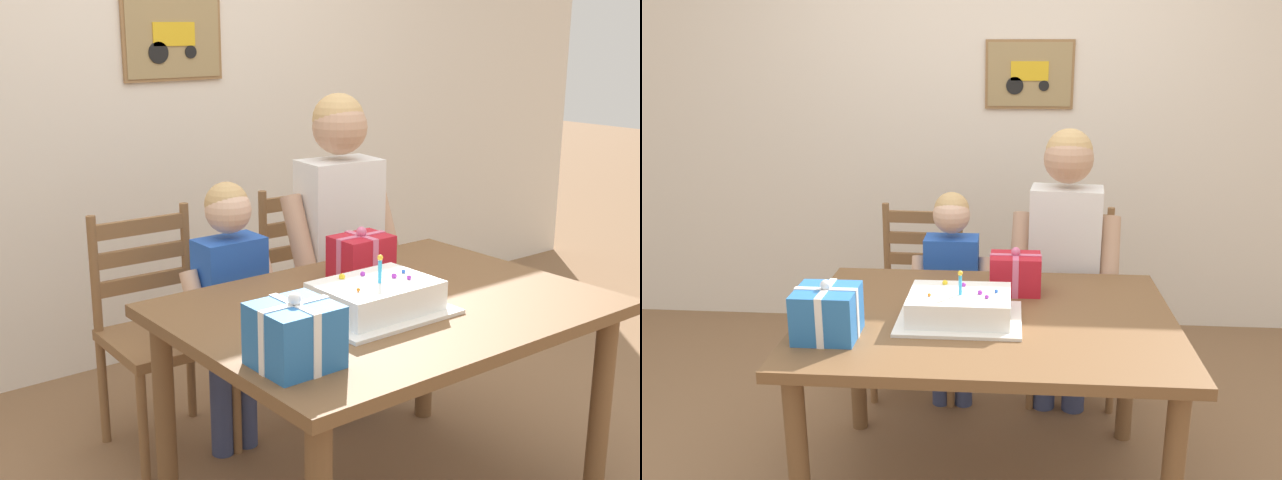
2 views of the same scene
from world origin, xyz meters
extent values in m
cube|color=silver|center=(0.00, 1.76, 1.30)|extent=(6.40, 0.08, 2.60)
cube|color=olive|center=(0.17, 1.71, 1.54)|extent=(0.51, 0.02, 0.39)
cube|color=#9E8456|center=(0.17, 1.70, 1.54)|extent=(0.48, 0.01, 0.36)
cube|color=gold|center=(0.17, 1.69, 1.56)|extent=(0.22, 0.01, 0.11)
cylinder|color=black|center=(0.08, 1.69, 1.48)|extent=(0.10, 0.01, 0.10)
cylinder|color=black|center=(0.25, 1.69, 1.48)|extent=(0.06, 0.01, 0.06)
cube|color=brown|center=(0.00, 0.00, 0.72)|extent=(1.35, 0.99, 0.04)
cylinder|color=brown|center=(0.60, -0.42, 0.35)|extent=(0.07, 0.07, 0.70)
cylinder|color=brown|center=(-0.60, 0.42, 0.35)|extent=(0.07, 0.07, 0.70)
cylinder|color=brown|center=(0.60, 0.42, 0.35)|extent=(0.07, 0.07, 0.70)
cube|color=white|center=(-0.10, -0.05, 0.75)|extent=(0.44, 0.34, 0.01)
cube|color=white|center=(-0.10, -0.05, 0.80)|extent=(0.36, 0.26, 0.09)
cylinder|color=#33ADE5|center=(-0.09, -0.07, 0.88)|extent=(0.01, 0.01, 0.07)
sphere|color=yellow|center=(-0.09, -0.07, 0.93)|extent=(0.02, 0.02, 0.02)
sphere|color=purple|center=(0.00, -0.09, 0.85)|extent=(0.02, 0.02, 0.02)
sphere|color=purple|center=(-0.03, -0.05, 0.85)|extent=(0.02, 0.02, 0.02)
sphere|color=yellow|center=(-0.16, 0.04, 0.85)|extent=(0.02, 0.02, 0.02)
sphere|color=orange|center=(-0.20, -0.09, 0.85)|extent=(0.01, 0.01, 0.01)
sphere|color=blue|center=(0.03, -0.04, 0.85)|extent=(0.01, 0.01, 0.01)
sphere|color=purple|center=(-0.09, 0.02, 0.85)|extent=(0.02, 0.02, 0.02)
cube|color=#286BB7|center=(-0.53, -0.22, 0.83)|extent=(0.20, 0.19, 0.17)
cube|color=white|center=(-0.53, -0.22, 0.83)|extent=(0.21, 0.02, 0.17)
cube|color=white|center=(-0.53, -0.22, 0.83)|extent=(0.02, 0.20, 0.17)
sphere|color=white|center=(-0.53, -0.22, 0.93)|extent=(0.04, 0.04, 0.04)
cube|color=red|center=(0.10, 0.25, 0.82)|extent=(0.20, 0.15, 0.15)
cube|color=#DB668E|center=(0.10, 0.25, 0.82)|extent=(0.20, 0.02, 0.16)
cube|color=#DB668E|center=(0.10, 0.25, 0.82)|extent=(0.02, 0.16, 0.16)
sphere|color=#DB668E|center=(0.10, 0.25, 0.91)|extent=(0.04, 0.04, 0.04)
cube|color=brown|center=(-0.38, 0.82, 0.45)|extent=(0.43, 0.43, 0.04)
cylinder|color=brown|center=(-0.20, 0.62, 0.21)|extent=(0.04, 0.04, 0.43)
cylinder|color=brown|center=(-0.58, 0.64, 0.21)|extent=(0.04, 0.04, 0.43)
cylinder|color=brown|center=(-0.18, 1.00, 0.21)|extent=(0.04, 0.04, 0.43)
cylinder|color=brown|center=(-0.56, 1.02, 0.21)|extent=(0.04, 0.04, 0.43)
cylinder|color=brown|center=(-0.18, 1.00, 0.70)|extent=(0.04, 0.04, 0.45)
cylinder|color=brown|center=(-0.56, 1.02, 0.70)|extent=(0.04, 0.04, 0.45)
cube|color=brown|center=(-0.37, 1.01, 0.63)|extent=(0.36, 0.04, 0.06)
cube|color=brown|center=(-0.37, 1.01, 0.74)|extent=(0.36, 0.04, 0.06)
cube|color=brown|center=(-0.37, 1.01, 0.85)|extent=(0.36, 0.04, 0.06)
cube|color=brown|center=(0.38, 0.82, 0.45)|extent=(0.43, 0.43, 0.04)
cylinder|color=brown|center=(0.57, 0.62, 0.21)|extent=(0.04, 0.04, 0.43)
cylinder|color=brown|center=(0.19, 0.63, 0.21)|extent=(0.04, 0.04, 0.43)
cylinder|color=brown|center=(0.58, 1.00, 0.21)|extent=(0.04, 0.04, 0.43)
cylinder|color=brown|center=(0.20, 1.01, 0.21)|extent=(0.04, 0.04, 0.43)
cylinder|color=brown|center=(0.58, 1.00, 0.70)|extent=(0.04, 0.04, 0.45)
cylinder|color=brown|center=(0.20, 1.01, 0.70)|extent=(0.04, 0.04, 0.45)
cube|color=brown|center=(0.39, 1.01, 0.63)|extent=(0.36, 0.03, 0.06)
cube|color=brown|center=(0.39, 1.01, 0.74)|extent=(0.36, 0.03, 0.06)
cube|color=brown|center=(0.39, 1.01, 0.85)|extent=(0.36, 0.03, 0.06)
cylinder|color=#38426B|center=(0.39, 0.64, 0.25)|extent=(0.11, 0.11, 0.51)
cylinder|color=#38426B|center=(0.25, 0.66, 0.25)|extent=(0.11, 0.11, 0.51)
cube|color=white|center=(0.32, 0.65, 0.80)|extent=(0.33, 0.23, 0.58)
cylinder|color=tan|center=(0.52, 0.59, 0.78)|extent=(0.11, 0.25, 0.39)
cylinder|color=tan|center=(0.12, 0.64, 0.78)|extent=(0.11, 0.25, 0.39)
sphere|color=tan|center=(0.32, 0.65, 1.22)|extent=(0.22, 0.22, 0.22)
sphere|color=tan|center=(0.33, 0.66, 1.25)|extent=(0.21, 0.21, 0.21)
cylinder|color=#38426B|center=(-0.14, 0.65, 0.20)|extent=(0.09, 0.09, 0.40)
cylinder|color=#38426B|center=(-0.25, 0.65, 0.20)|extent=(0.09, 0.09, 0.40)
cube|color=blue|center=(-0.19, 0.65, 0.62)|extent=(0.25, 0.15, 0.45)
cylinder|color=#E0B293|center=(-0.03, 0.62, 0.61)|extent=(0.07, 0.19, 0.30)
cylinder|color=#E0B293|center=(-0.35, 0.62, 0.61)|extent=(0.07, 0.19, 0.30)
sphere|color=#E0B293|center=(-0.19, 0.65, 0.96)|extent=(0.17, 0.17, 0.17)
sphere|color=tan|center=(-0.19, 0.66, 0.98)|extent=(0.16, 0.16, 0.16)
camera|label=1|loc=(-1.69, -1.85, 1.62)|focal=46.24mm
camera|label=2|loc=(0.08, -2.23, 1.67)|focal=36.95mm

